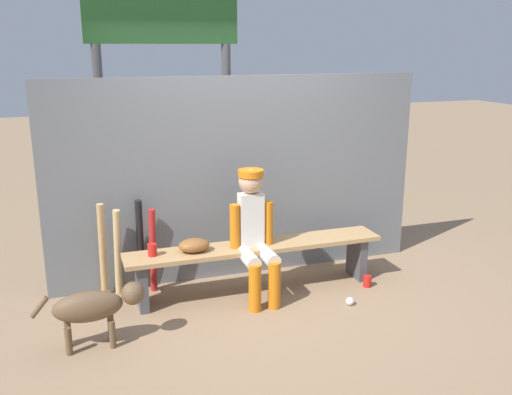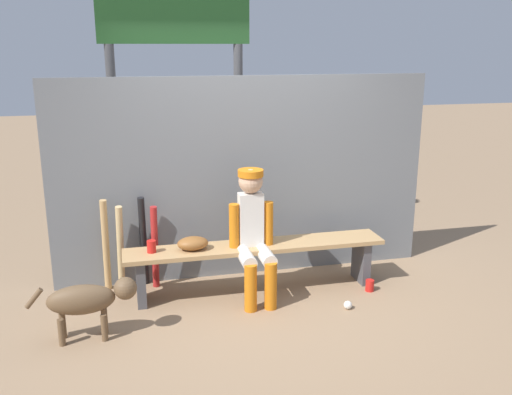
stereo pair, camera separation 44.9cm
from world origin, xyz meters
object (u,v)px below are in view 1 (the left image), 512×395
object	(u,v)px
bat_wood_natural	(118,253)
cup_on_bench	(152,250)
dugout_bench	(256,255)
baseball_glove	(194,245)
baseball	(350,301)
bat_wood_tan	(103,250)
cup_on_ground	(367,281)
player_seated	(255,230)
bat_aluminum_black	(141,245)
bat_aluminum_red	(153,251)
scoreboard	(169,45)
dog	(96,306)

from	to	relation	value
bat_wood_natural	cup_on_bench	xyz separation A→B (m)	(0.27, -0.32, 0.11)
dugout_bench	bat_wood_natural	world-z (taller)	bat_wood_natural
baseball_glove	baseball	world-z (taller)	baseball_glove
bat_wood_tan	cup_on_ground	world-z (taller)	bat_wood_tan
bat_wood_tan	cup_on_bench	distance (m)	0.53
player_seated	bat_aluminum_black	world-z (taller)	player_seated
bat_aluminum_black	bat_aluminum_red	bearing A→B (deg)	-38.70
cup_on_bench	scoreboard	xyz separation A→B (m)	(0.48, 1.42, 1.73)
bat_aluminum_red	scoreboard	world-z (taller)	scoreboard
baseball_glove	cup_on_ground	bearing A→B (deg)	-8.68
cup_on_bench	dog	world-z (taller)	cup_on_bench
cup_on_ground	bat_wood_tan	bearing A→B (deg)	166.05
cup_on_bench	baseball	bearing A→B (deg)	-19.01
bat_wood_natural	cup_on_bench	bearing A→B (deg)	-49.20
bat_aluminum_red	bat_wood_natural	bearing A→B (deg)	173.77
bat_wood_tan	dugout_bench	bearing A→B (deg)	-14.39
dugout_bench	bat_wood_tan	size ratio (longest dim) A/B	2.70
bat_wood_natural	cup_on_bench	distance (m)	0.43
bat_wood_natural	bat_wood_tan	distance (m)	0.13
bat_wood_tan	dog	xyz separation A→B (m)	(-0.12, -0.90, -0.11)
scoreboard	cup_on_ground	bearing A→B (deg)	-47.87
player_seated	cup_on_bench	world-z (taller)	player_seated
bat_aluminum_red	dog	bearing A→B (deg)	-123.57
player_seated	bat_wood_tan	bearing A→B (deg)	160.59
bat_aluminum_red	cup_on_ground	distance (m)	2.06
dugout_bench	baseball_glove	xyz separation A→B (m)	(-0.58, 0.00, 0.16)
player_seated	bat_wood_tan	distance (m)	1.40
player_seated	bat_aluminum_red	size ratio (longest dim) A/B	1.45
bat_aluminum_red	cup_on_bench	world-z (taller)	bat_aluminum_red
dog	bat_aluminum_red	bearing A→B (deg)	56.43
player_seated	baseball	xyz separation A→B (m)	(0.75, -0.44, -0.61)
cup_on_bench	bat_aluminum_black	bearing A→B (deg)	99.05
bat_wood_tan	cup_on_ground	bearing A→B (deg)	-13.95
bat_aluminum_red	cup_on_ground	xyz separation A→B (m)	(1.95, -0.55, -0.35)
baseball_glove	bat_aluminum_red	world-z (taller)	bat_aluminum_red
player_seated	baseball_glove	world-z (taller)	player_seated
cup_on_bench	dog	distance (m)	0.80
baseball_glove	bat_aluminum_black	bearing A→B (deg)	138.14
cup_on_bench	bat_wood_tan	bearing A→B (deg)	140.71
baseball	player_seated	bearing A→B (deg)	149.65
bat_wood_natural	dog	distance (m)	0.93
baseball_glove	bat_wood_tan	xyz separation A→B (m)	(-0.77, 0.35, -0.08)
baseball_glove	cup_on_bench	distance (m)	0.37
dugout_bench	dog	xyz separation A→B (m)	(-1.47, -0.56, -0.03)
bat_wood_tan	baseball	size ratio (longest dim) A/B	12.12
bat_aluminum_black	dog	bearing A→B (deg)	-116.51
dugout_bench	baseball	xyz separation A→B (m)	(0.70, -0.55, -0.33)
dugout_bench	baseball	distance (m)	0.95
bat_aluminum_black	scoreboard	xyz separation A→B (m)	(0.53, 1.05, 1.80)
dugout_bench	cup_on_bench	distance (m)	0.96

